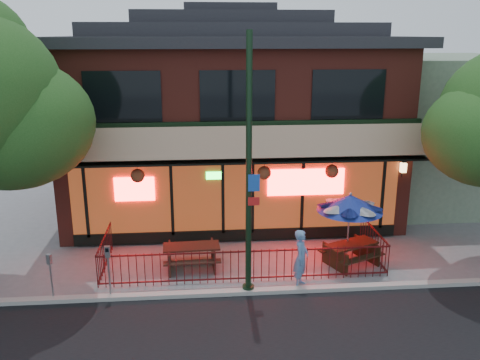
# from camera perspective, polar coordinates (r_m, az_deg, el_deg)

# --- Properties ---
(ground) EXTENTS (80.00, 80.00, 0.00)m
(ground) POSITION_cam_1_polar(r_m,az_deg,el_deg) (14.78, 0.76, -11.70)
(ground) COLOR gray
(ground) RESTS_ON ground
(curb) EXTENTS (80.00, 0.25, 0.12)m
(curb) POSITION_cam_1_polar(r_m,az_deg,el_deg) (14.32, 0.97, -12.42)
(curb) COLOR #999993
(curb) RESTS_ON ground
(restaurant_building) EXTENTS (12.96, 9.49, 8.05)m
(restaurant_building) POSITION_cam_1_polar(r_m,az_deg,el_deg) (20.35, -1.18, 8.29)
(restaurant_building) COLOR maroon
(restaurant_building) RESTS_ON ground
(neighbor_building) EXTENTS (6.00, 7.00, 6.00)m
(neighbor_building) POSITION_cam_1_polar(r_m,az_deg,el_deg) (23.46, 21.36, 5.46)
(neighbor_building) COLOR gray
(neighbor_building) RESTS_ON ground
(patio_fence) EXTENTS (8.44, 2.62, 1.00)m
(patio_fence) POSITION_cam_1_polar(r_m,az_deg,el_deg) (14.95, 0.58, -8.67)
(patio_fence) COLOR #4A0F11
(patio_fence) RESTS_ON ground
(street_light) EXTENTS (0.43, 0.32, 7.00)m
(street_light) POSITION_cam_1_polar(r_m,az_deg,el_deg) (13.22, 1.00, -0.37)
(street_light) COLOR black
(street_light) RESTS_ON ground
(picnic_table_left) EXTENTS (1.76, 1.38, 0.73)m
(picnic_table_left) POSITION_cam_1_polar(r_m,az_deg,el_deg) (15.65, -5.46, -8.18)
(picnic_table_left) COLOR #3A1C15
(picnic_table_left) RESTS_ON ground
(picnic_table_right) EXTENTS (2.00, 1.81, 0.70)m
(picnic_table_right) POSITION_cam_1_polar(r_m,az_deg,el_deg) (16.19, 12.37, -7.73)
(picnic_table_right) COLOR black
(picnic_table_right) RESTS_ON ground
(patio_umbrella) EXTENTS (1.99, 2.00, 2.28)m
(patio_umbrella) POSITION_cam_1_polar(r_m,az_deg,el_deg) (15.80, 12.24, -2.54)
(patio_umbrella) COLOR gray
(patio_umbrella) RESTS_ON ground
(pedestrian) EXTENTS (0.62, 0.72, 1.68)m
(pedestrian) POSITION_cam_1_polar(r_m,az_deg,el_deg) (14.51, 6.87, -8.70)
(pedestrian) COLOR #587EB1
(pedestrian) RESTS_ON ground
(parking_meter_near) EXTENTS (0.15, 0.13, 1.51)m
(parking_meter_near) POSITION_cam_1_polar(r_m,az_deg,el_deg) (14.12, -14.57, -9.03)
(parking_meter_near) COLOR gray
(parking_meter_near) RESTS_ON ground
(parking_meter_far) EXTENTS (0.15, 0.14, 1.34)m
(parking_meter_far) POSITION_cam_1_polar(r_m,az_deg,el_deg) (14.51, -20.52, -9.38)
(parking_meter_far) COLOR gray
(parking_meter_far) RESTS_ON ground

